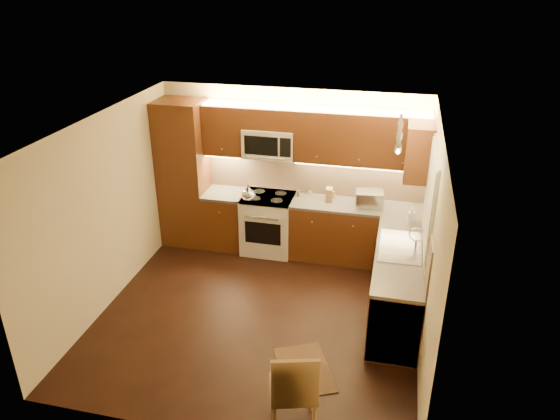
% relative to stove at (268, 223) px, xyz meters
% --- Properties ---
extents(floor, '(4.00, 4.00, 0.01)m').
position_rel_stove_xyz_m(floor, '(0.30, -1.68, -0.46)').
color(floor, black).
rests_on(floor, ground).
extents(ceiling, '(4.00, 4.00, 0.01)m').
position_rel_stove_xyz_m(ceiling, '(0.30, -1.68, 2.04)').
color(ceiling, beige).
rests_on(ceiling, ground).
extents(wall_back, '(4.00, 0.01, 2.50)m').
position_rel_stove_xyz_m(wall_back, '(0.30, 0.32, 0.79)').
color(wall_back, beige).
rests_on(wall_back, ground).
extents(wall_front, '(4.00, 0.01, 2.50)m').
position_rel_stove_xyz_m(wall_front, '(0.30, -3.67, 0.79)').
color(wall_front, beige).
rests_on(wall_front, ground).
extents(wall_left, '(0.01, 4.00, 2.50)m').
position_rel_stove_xyz_m(wall_left, '(-1.70, -1.68, 0.79)').
color(wall_left, beige).
rests_on(wall_left, ground).
extents(wall_right, '(0.01, 4.00, 2.50)m').
position_rel_stove_xyz_m(wall_right, '(2.30, -1.68, 0.79)').
color(wall_right, beige).
rests_on(wall_right, ground).
extents(pantry, '(0.70, 0.60, 2.30)m').
position_rel_stove_xyz_m(pantry, '(-1.35, 0.02, 0.69)').
color(pantry, '#4F2910').
rests_on(pantry, floor).
extents(base_cab_back_left, '(0.62, 0.60, 0.86)m').
position_rel_stove_xyz_m(base_cab_back_left, '(-0.69, 0.02, -0.03)').
color(base_cab_back_left, '#4F2910').
rests_on(base_cab_back_left, floor).
extents(counter_back_left, '(0.62, 0.60, 0.04)m').
position_rel_stove_xyz_m(counter_back_left, '(-0.69, 0.02, 0.42)').
color(counter_back_left, '#3D3A37').
rests_on(counter_back_left, base_cab_back_left).
extents(base_cab_back_right, '(1.92, 0.60, 0.86)m').
position_rel_stove_xyz_m(base_cab_back_right, '(1.34, 0.02, -0.03)').
color(base_cab_back_right, '#4F2910').
rests_on(base_cab_back_right, floor).
extents(counter_back_right, '(1.92, 0.60, 0.04)m').
position_rel_stove_xyz_m(counter_back_right, '(1.34, 0.02, 0.42)').
color(counter_back_right, '#3D3A37').
rests_on(counter_back_right, base_cab_back_right).
extents(base_cab_right, '(0.60, 2.00, 0.86)m').
position_rel_stove_xyz_m(base_cab_right, '(2.00, -1.28, -0.03)').
color(base_cab_right, '#4F2910').
rests_on(base_cab_right, floor).
extents(counter_right, '(0.60, 2.00, 0.04)m').
position_rel_stove_xyz_m(counter_right, '(2.00, -1.28, 0.42)').
color(counter_right, '#3D3A37').
rests_on(counter_right, base_cab_right).
extents(dishwasher, '(0.58, 0.60, 0.84)m').
position_rel_stove_xyz_m(dishwasher, '(2.00, -1.98, -0.03)').
color(dishwasher, silver).
rests_on(dishwasher, floor).
extents(backsplash_back, '(3.30, 0.02, 0.60)m').
position_rel_stove_xyz_m(backsplash_back, '(0.65, 0.31, 0.74)').
color(backsplash_back, tan).
rests_on(backsplash_back, wall_back).
extents(backsplash_right, '(0.02, 2.00, 0.60)m').
position_rel_stove_xyz_m(backsplash_right, '(2.29, -1.28, 0.74)').
color(backsplash_right, tan).
rests_on(backsplash_right, wall_right).
extents(upper_cab_back_left, '(0.62, 0.35, 0.75)m').
position_rel_stove_xyz_m(upper_cab_back_left, '(-0.69, 0.15, 1.42)').
color(upper_cab_back_left, '#4F2910').
rests_on(upper_cab_back_left, wall_back).
extents(upper_cab_back_right, '(1.92, 0.35, 0.75)m').
position_rel_stove_xyz_m(upper_cab_back_right, '(1.34, 0.15, 1.42)').
color(upper_cab_back_right, '#4F2910').
rests_on(upper_cab_back_right, wall_back).
extents(upper_cab_bridge, '(0.76, 0.35, 0.31)m').
position_rel_stove_xyz_m(upper_cab_bridge, '(0.00, 0.15, 1.63)').
color(upper_cab_bridge, '#4F2910').
rests_on(upper_cab_bridge, wall_back).
extents(upper_cab_right_corner, '(0.35, 0.50, 0.75)m').
position_rel_stove_xyz_m(upper_cab_right_corner, '(2.12, -0.28, 1.42)').
color(upper_cab_right_corner, '#4F2910').
rests_on(upper_cab_right_corner, wall_right).
extents(stove, '(0.76, 0.65, 0.92)m').
position_rel_stove_xyz_m(stove, '(0.00, 0.00, 0.00)').
color(stove, silver).
rests_on(stove, floor).
extents(microwave, '(0.76, 0.38, 0.44)m').
position_rel_stove_xyz_m(microwave, '(0.00, 0.14, 1.26)').
color(microwave, silver).
rests_on(microwave, wall_back).
extents(window_frame, '(0.03, 1.44, 1.24)m').
position_rel_stove_xyz_m(window_frame, '(2.29, -1.12, 1.14)').
color(window_frame, silver).
rests_on(window_frame, wall_right).
extents(window_blinds, '(0.02, 1.36, 1.16)m').
position_rel_stove_xyz_m(window_blinds, '(2.27, -1.12, 1.14)').
color(window_blinds, silver).
rests_on(window_blinds, wall_right).
extents(sink, '(0.52, 0.86, 0.15)m').
position_rel_stove_xyz_m(sink, '(2.00, -1.12, 0.52)').
color(sink, silver).
rests_on(sink, counter_right).
extents(faucet, '(0.20, 0.04, 0.30)m').
position_rel_stove_xyz_m(faucet, '(2.18, -1.12, 0.59)').
color(faucet, silver).
rests_on(faucet, counter_right).
extents(track_light_bar, '(0.04, 1.20, 0.03)m').
position_rel_stove_xyz_m(track_light_bar, '(1.85, -1.27, 2.00)').
color(track_light_bar, silver).
rests_on(track_light_bar, ceiling).
extents(kettle, '(0.25, 0.25, 0.24)m').
position_rel_stove_xyz_m(kettle, '(-0.25, -0.20, 0.58)').
color(kettle, silver).
rests_on(kettle, stove).
extents(toaster_oven, '(0.43, 0.34, 0.24)m').
position_rel_stove_xyz_m(toaster_oven, '(1.52, 0.02, 0.56)').
color(toaster_oven, silver).
rests_on(toaster_oven, counter_back_right).
extents(knife_block, '(0.11, 0.16, 0.20)m').
position_rel_stove_xyz_m(knife_block, '(0.92, 0.08, 0.54)').
color(knife_block, '#976844').
rests_on(knife_block, counter_back_right).
extents(spice_jar_a, '(0.06, 0.06, 0.09)m').
position_rel_stove_xyz_m(spice_jar_a, '(0.59, 0.26, 0.48)').
color(spice_jar_a, silver).
rests_on(spice_jar_a, counter_back_right).
extents(spice_jar_b, '(0.06, 0.06, 0.09)m').
position_rel_stove_xyz_m(spice_jar_b, '(0.44, 0.14, 0.49)').
color(spice_jar_b, brown).
rests_on(spice_jar_b, counter_back_right).
extents(spice_jar_c, '(0.06, 0.06, 0.10)m').
position_rel_stove_xyz_m(spice_jar_c, '(0.62, 0.21, 0.49)').
color(spice_jar_c, silver).
rests_on(spice_jar_c, counter_back_right).
extents(spice_jar_d, '(0.06, 0.06, 0.10)m').
position_rel_stove_xyz_m(spice_jar_d, '(0.96, 0.21, 0.49)').
color(spice_jar_d, olive).
rests_on(spice_jar_d, counter_back_right).
extents(soap_bottle, '(0.11, 0.12, 0.21)m').
position_rel_stove_xyz_m(soap_bottle, '(2.12, -0.36, 0.55)').
color(soap_bottle, silver).
rests_on(soap_bottle, counter_right).
extents(rug, '(0.84, 0.97, 0.01)m').
position_rel_stove_xyz_m(rug, '(1.07, -2.58, -0.45)').
color(rug, black).
rests_on(rug, floor).
extents(dining_chair, '(0.54, 0.54, 0.99)m').
position_rel_stove_xyz_m(dining_chair, '(1.10, -3.37, 0.03)').
color(dining_chair, '#976844').
rests_on(dining_chair, floor).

